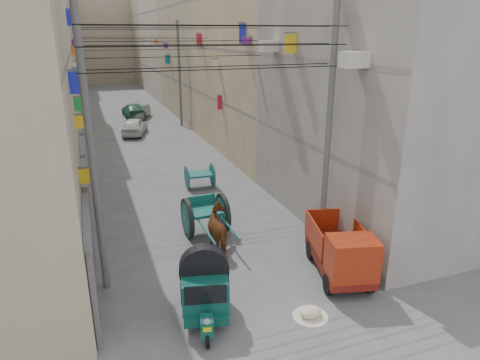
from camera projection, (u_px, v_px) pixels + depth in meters
name	position (u px, v px, depth m)	size (l,w,h in m)	color
building_row_left	(19.00, 41.00, 34.09)	(8.00, 62.00, 14.00)	tan
building_row_right	(211.00, 40.00, 39.26)	(8.00, 62.00, 14.00)	#9D9792
end_cap_building	(102.00, 37.00, 64.97)	(22.00, 10.00, 13.00)	tan
shutters_left	(86.00, 192.00, 15.94)	(0.18, 14.40, 2.88)	#515156
signboards	(145.00, 95.00, 26.59)	(8.22, 40.52, 5.67)	#782383
ac_units	(310.00, 22.00, 14.04)	(0.70, 6.55, 3.35)	beige
utility_poles	(157.00, 96.00, 22.27)	(7.40, 22.20, 8.00)	#565659
overhead_cables	(163.00, 41.00, 19.06)	(7.40, 22.52, 1.12)	black
auto_rickshaw	(205.00, 286.00, 11.02)	(1.62, 2.33, 1.58)	black
tonga_cart	(205.00, 215.00, 15.76)	(1.60, 3.27, 1.47)	black
mini_truck	(343.00, 256.00, 12.72)	(2.11, 3.34, 1.74)	black
second_cart	(200.00, 175.00, 20.54)	(1.37, 1.23, 1.16)	#145751
feed_sack	(310.00, 312.00, 11.27)	(0.59, 0.47, 0.29)	beige
horse	(221.00, 230.00, 14.51)	(0.83, 1.83, 1.54)	maroon
distant_car_white	(134.00, 126.00, 31.28)	(1.49, 3.69, 1.26)	silver
distant_car_grey	(140.00, 112.00, 37.36)	(1.18, 3.38, 1.11)	slate
distant_car_green	(134.00, 110.00, 37.65)	(1.71, 4.20, 1.22)	#1F5C3A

